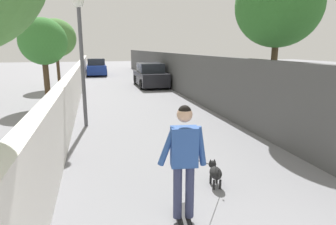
{
  "coord_description": "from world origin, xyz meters",
  "views": [
    {
      "loc": [
        -0.87,
        1.94,
        2.57
      ],
      "look_at": [
        5.84,
        0.23,
        1.0
      ],
      "focal_mm": 30.92,
      "sensor_mm": 36.0,
      "label": 1
    }
  ],
  "objects_px": {
    "tree_left_near": "(43,42)",
    "person_skateboarder": "(184,154)",
    "skateboard": "(183,218)",
    "dog": "(215,172)",
    "tree_right_mid": "(278,6)",
    "lamp_post": "(81,39)",
    "car_far": "(96,67)",
    "tree_left_distant": "(56,38)",
    "car_near": "(150,76)"
  },
  "relations": [
    {
      "from": "tree_left_near",
      "to": "person_skateboarder",
      "type": "distance_m",
      "value": 10.8
    },
    {
      "from": "skateboard",
      "to": "dog",
      "type": "height_order",
      "value": "dog"
    },
    {
      "from": "skateboard",
      "to": "person_skateboarder",
      "type": "relative_size",
      "value": 0.48
    },
    {
      "from": "tree_right_mid",
      "to": "dog",
      "type": "distance_m",
      "value": 6.24
    },
    {
      "from": "tree_left_near",
      "to": "skateboard",
      "type": "distance_m",
      "value": 11.01
    },
    {
      "from": "lamp_post",
      "to": "skateboard",
      "type": "xyz_separation_m",
      "value": [
        -5.99,
        -1.53,
        -2.76
      ]
    },
    {
      "from": "skateboard",
      "to": "person_skateboarder",
      "type": "distance_m",
      "value": 1.02
    },
    {
      "from": "tree_left_near",
      "to": "skateboard",
      "type": "height_order",
      "value": "tree_left_near"
    },
    {
      "from": "car_far",
      "to": "dog",
      "type": "bearing_deg",
      "value": -175.43
    },
    {
      "from": "tree_right_mid",
      "to": "lamp_post",
      "type": "height_order",
      "value": "tree_right_mid"
    },
    {
      "from": "tree_right_mid",
      "to": "tree_left_distant",
      "type": "relative_size",
      "value": 1.19
    },
    {
      "from": "skateboard",
      "to": "car_near",
      "type": "xyz_separation_m",
      "value": [
        15.26,
        -2.44,
        0.65
      ]
    },
    {
      "from": "tree_left_distant",
      "to": "lamp_post",
      "type": "bearing_deg",
      "value": -169.65
    },
    {
      "from": "tree_right_mid",
      "to": "lamp_post",
      "type": "distance_m",
      "value": 6.26
    },
    {
      "from": "lamp_post",
      "to": "car_near",
      "type": "height_order",
      "value": "lamp_post"
    },
    {
      "from": "person_skateboarder",
      "to": "car_far",
      "type": "height_order",
      "value": "person_skateboarder"
    },
    {
      "from": "person_skateboarder",
      "to": "skateboard",
      "type": "bearing_deg",
      "value": 14.04
    },
    {
      "from": "dog",
      "to": "car_far",
      "type": "xyz_separation_m",
      "value": [
        23.2,
        1.85,
        0.44
      ]
    },
    {
      "from": "person_skateboarder",
      "to": "car_far",
      "type": "distance_m",
      "value": 24.2
    },
    {
      "from": "tree_left_distant",
      "to": "lamp_post",
      "type": "relative_size",
      "value": 1.05
    },
    {
      "from": "skateboard",
      "to": "car_near",
      "type": "bearing_deg",
      "value": -9.08
    },
    {
      "from": "dog",
      "to": "car_far",
      "type": "distance_m",
      "value": 23.28
    },
    {
      "from": "dog",
      "to": "car_near",
      "type": "xyz_separation_m",
      "value": [
        14.28,
        -1.51,
        0.44
      ]
    },
    {
      "from": "tree_left_near",
      "to": "tree_left_distant",
      "type": "xyz_separation_m",
      "value": [
        6.0,
        0.14,
        0.33
      ]
    },
    {
      "from": "tree_left_near",
      "to": "car_near",
      "type": "xyz_separation_m",
      "value": [
        5.1,
        -5.69,
        -2.06
      ]
    },
    {
      "from": "tree_right_mid",
      "to": "tree_left_distant",
      "type": "distance_m",
      "value": 13.96
    },
    {
      "from": "tree_left_near",
      "to": "dog",
      "type": "relative_size",
      "value": 3.01
    },
    {
      "from": "tree_left_distant",
      "to": "person_skateboarder",
      "type": "height_order",
      "value": "tree_left_distant"
    },
    {
      "from": "tree_left_distant",
      "to": "car_near",
      "type": "distance_m",
      "value": 6.36
    },
    {
      "from": "dog",
      "to": "tree_left_distant",
      "type": "bearing_deg",
      "value": 15.85
    },
    {
      "from": "tree_left_near",
      "to": "dog",
      "type": "distance_m",
      "value": 10.39
    },
    {
      "from": "tree_left_distant",
      "to": "car_near",
      "type": "xyz_separation_m",
      "value": [
        -0.9,
        -5.82,
        -2.4
      ]
    },
    {
      "from": "tree_right_mid",
      "to": "car_far",
      "type": "distance_m",
      "value": 20.5
    },
    {
      "from": "lamp_post",
      "to": "dog",
      "type": "xyz_separation_m",
      "value": [
        -5.01,
        -2.45,
        -2.55
      ]
    },
    {
      "from": "tree_right_mid",
      "to": "person_skateboarder",
      "type": "relative_size",
      "value": 3.0
    },
    {
      "from": "tree_left_near",
      "to": "lamp_post",
      "type": "distance_m",
      "value": 4.51
    },
    {
      "from": "lamp_post",
      "to": "car_far",
      "type": "xyz_separation_m",
      "value": [
        18.19,
        -0.6,
        -2.11
      ]
    },
    {
      "from": "tree_left_near",
      "to": "person_skateboarder",
      "type": "height_order",
      "value": "tree_left_near"
    },
    {
      "from": "skateboard",
      "to": "car_far",
      "type": "height_order",
      "value": "car_far"
    },
    {
      "from": "tree_left_near",
      "to": "skateboard",
      "type": "bearing_deg",
      "value": -162.27
    },
    {
      "from": "skateboard",
      "to": "tree_left_distant",
      "type": "bearing_deg",
      "value": 11.83
    },
    {
      "from": "tree_left_near",
      "to": "car_far",
      "type": "distance_m",
      "value": 14.36
    },
    {
      "from": "tree_right_mid",
      "to": "car_far",
      "type": "height_order",
      "value": "tree_right_mid"
    },
    {
      "from": "person_skateboarder",
      "to": "dog",
      "type": "relative_size",
      "value": 1.35
    },
    {
      "from": "tree_left_distant",
      "to": "car_near",
      "type": "bearing_deg",
      "value": -98.78
    },
    {
      "from": "skateboard",
      "to": "dog",
      "type": "xyz_separation_m",
      "value": [
        0.98,
        -0.93,
        0.21
      ]
    },
    {
      "from": "person_skateboarder",
      "to": "car_far",
      "type": "xyz_separation_m",
      "value": [
        24.18,
        0.93,
        -0.37
      ]
    },
    {
      "from": "dog",
      "to": "lamp_post",
      "type": "bearing_deg",
      "value": 26.07
    },
    {
      "from": "tree_right_mid",
      "to": "dog",
      "type": "relative_size",
      "value": 4.05
    },
    {
      "from": "skateboard",
      "to": "dog",
      "type": "relative_size",
      "value": 0.65
    }
  ]
}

